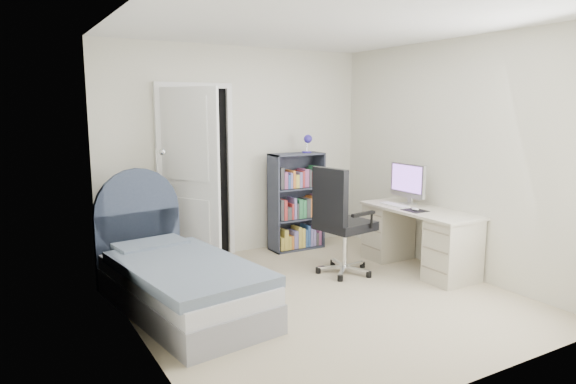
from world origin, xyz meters
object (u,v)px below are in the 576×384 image
nightstand (123,247)px  desk (418,236)px  bookcase (297,205)px  bed (178,279)px  floor_lamp (161,222)px  office_chair (339,216)px

nightstand → desk: 3.18m
nightstand → bookcase: (2.19, 0.12, 0.21)m
bed → floor_lamp: floor_lamp is taller
bed → desk: 2.68m
nightstand → floor_lamp: bearing=12.3°
floor_lamp → desk: size_ratio=0.96×
bookcase → office_chair: 1.13m
floor_lamp → bookcase: bookcase is taller
bed → office_chair: 1.83m
office_chair → nightstand: bearing=154.0°
desk → office_chair: office_chair is taller
bed → floor_lamp: 1.19m
bookcase → nightstand: bearing=-176.8°
bed → floor_lamp: size_ratio=1.50×
floor_lamp → nightstand: bearing=-167.7°
bookcase → office_chair: (-0.16, -1.11, 0.08)m
floor_lamp → office_chair: bearing=-34.3°
bed → desk: (2.67, -0.23, 0.11)m
bookcase → bed: bearing=-149.2°
bed → office_chair: bed is taller
nightstand → bed: bearing=-76.6°
desk → nightstand: bearing=156.6°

